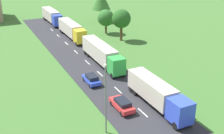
% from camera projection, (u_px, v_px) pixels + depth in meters
% --- Properties ---
extents(truck_second, '(2.51, 12.44, 3.52)m').
position_uv_depth(truck_second, '(157.00, 93.00, 39.46)').
color(truck_second, blue).
rests_on(truck_second, road).
extents(truck_third, '(2.68, 14.74, 3.72)m').
position_uv_depth(truck_third, '(102.00, 53.00, 54.07)').
color(truck_third, green).
rests_on(truck_third, road).
extents(truck_fourth, '(2.50, 13.92, 3.66)m').
position_uv_depth(truck_fourth, '(72.00, 29.00, 69.56)').
color(truck_fourth, yellow).
rests_on(truck_fourth, road).
extents(truck_fifth, '(2.61, 12.93, 3.70)m').
position_uv_depth(truck_fifth, '(52.00, 16.00, 83.33)').
color(truck_fifth, blue).
rests_on(truck_fifth, road).
extents(car_fourth, '(1.86, 4.47, 1.49)m').
position_uv_depth(car_fourth, '(122.00, 104.00, 39.25)').
color(car_fourth, red).
rests_on(car_fourth, road).
extents(car_fifth, '(1.82, 4.11, 1.51)m').
position_uv_depth(car_fifth, '(91.00, 79.00, 46.69)').
color(car_fifth, blue).
rests_on(car_fifth, road).
extents(lamppost_second, '(0.36, 0.36, 8.95)m').
position_uv_depth(lamppost_second, '(106.00, 96.00, 32.80)').
color(lamppost_second, slate).
rests_on(lamppost_second, ground).
extents(tree_oak, '(4.21, 4.21, 6.13)m').
position_uv_depth(tree_oak, '(106.00, 18.00, 72.73)').
color(tree_oak, '#513823').
rests_on(tree_oak, ground).
extents(tree_birch, '(4.37, 4.37, 7.44)m').
position_uv_depth(tree_birch, '(121.00, 19.00, 66.64)').
color(tree_birch, '#513823').
rests_on(tree_birch, ground).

